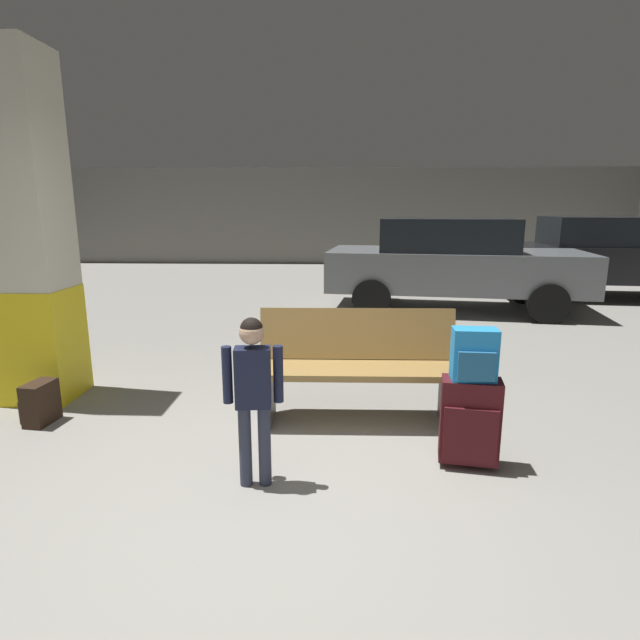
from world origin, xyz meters
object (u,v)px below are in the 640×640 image
bench (358,367)px  parked_car_near (452,262)px  child (253,384)px  structural_pillar (29,233)px  suitcase (470,421)px  backpack_dark_floor (40,403)px  backpack_bright (474,355)px  parked_car_side (610,255)px

bench → parked_car_near: (1.71, 4.58, 0.36)m
child → parked_car_near: 6.10m
structural_pillar → bench: size_ratio=1.85×
suitcase → backpack_dark_floor: suitcase is taller
backpack_dark_floor → parked_car_near: parked_car_near is taller
bench → suitcase: size_ratio=2.66×
backpack_bright → suitcase: bearing=142.2°
structural_pillar → child: (2.14, -1.43, -0.82)m
backpack_bright → parked_car_side: parked_car_side is taller
backpack_bright → child: (-1.38, -0.29, -0.11)m
child → backpack_dark_floor: 2.11m
parked_car_near → parked_car_side: bearing=21.8°
backpack_bright → child: child is taller
bench → backpack_dark_floor: size_ratio=4.73×
bench → suitcase: 1.04m
suitcase → structural_pillar: bearing=162.1°
child → backpack_dark_floor: bearing=155.5°
parked_car_near → child: bearing=-112.9°
structural_pillar → backpack_bright: structural_pillar is taller
bench → backpack_bright: (0.71, -0.74, 0.33)m
suitcase → parked_car_side: 7.84m
backpack_dark_floor → suitcase: bearing=-9.8°
suitcase → backpack_dark_floor: (-3.25, 0.56, -0.15)m
structural_pillar → parked_car_near: (4.52, 4.19, -0.67)m
child → backpack_dark_floor: (-1.87, 0.85, -0.49)m
parked_car_near → parked_car_side: same height
bench → backpack_dark_floor: bearing=-175.9°
backpack_bright → child: 1.41m
bench → backpack_dark_floor: (-2.53, -0.18, -0.28)m
child → parked_car_side: parked_car_side is taller
suitcase → backpack_bright: 0.45m
parked_car_side → bench: bearing=-129.9°
bench → suitcase: bench is taller
structural_pillar → backpack_bright: 3.77m
child → parked_car_near: parked_car_near is taller
suitcase → parked_car_side: size_ratio=0.14×
child → parked_car_near: bearing=67.1°
child → structural_pillar: bearing=146.4°
bench → child: bearing=-122.9°
bench → backpack_bright: bearing=-46.2°
child → parked_car_side: 8.87m
structural_pillar → suitcase: (3.52, -1.14, -1.15)m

